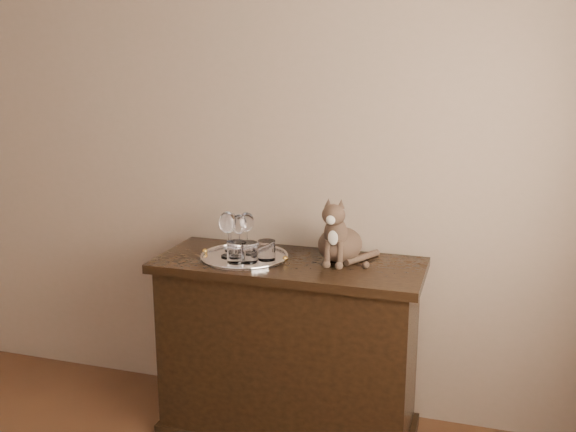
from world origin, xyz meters
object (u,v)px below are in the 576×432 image
wine_glass_c (228,234)px  tumbler_b (236,252)px  sideboard (289,349)px  wine_glass_b (247,232)px  tray (244,258)px  tumbler_a (248,252)px  tumbler_c (267,250)px  wine_glass_d (239,235)px  wine_glass_a (230,232)px  cat (340,228)px

wine_glass_c → tumbler_b: (0.07, -0.07, -0.06)m
sideboard → wine_glass_b: size_ratio=6.35×
sideboard → tray: 0.48m
sideboard → tumbler_b: 0.54m
tumbler_a → tumbler_c: tumbler_a is taller
wine_glass_b → wine_glass_d: bearing=-103.1°
tumbler_a → tumbler_c: size_ratio=1.03×
tray → wine_glass_a: size_ratio=2.21×
tray → cat: cat is taller
cat → wine_glass_b: bearing=-174.3°
sideboard → tumbler_b: size_ratio=12.69×
tray → tumbler_c: size_ratio=4.53×
wine_glass_a → cat: (0.52, 0.02, 0.05)m
wine_glass_b → tumbler_a: size_ratio=2.08×
tray → tumbler_a: 0.10m
wine_glass_c → tumbler_b: wine_glass_c is taller
wine_glass_c → cat: cat is taller
tumbler_b → tray: bearing=87.8°
tray → wine_glass_b: size_ratio=2.12×
wine_glass_d → tumbler_c: (0.14, -0.03, -0.05)m
wine_glass_d → wine_glass_a: bearing=137.8°
sideboard → tumbler_a: 0.51m
wine_glass_a → tumbler_a: size_ratio=2.00×
wine_glass_a → wine_glass_b: wine_glass_b is taller
wine_glass_c → tumbler_b: bearing=-45.7°
tray → wine_glass_d: 0.11m
wine_glass_c → wine_glass_d: bearing=42.1°
wine_glass_b → wine_glass_d: size_ratio=0.99×
tumbler_c → tumbler_a: bearing=-138.5°
sideboard → wine_glass_c: 0.61m
tray → tumbler_c: 0.12m
tumbler_a → tray: bearing=124.4°
tray → wine_glass_b: wine_glass_b is taller
wine_glass_b → tumbler_a: wine_glass_b is taller
cat → tray: bearing=-163.5°
sideboard → tumbler_a: size_ratio=13.24×
tumbler_c → wine_glass_a: bearing=156.3°
wine_glass_b → tumbler_a: bearing=-66.6°
tray → tumbler_b: (-0.00, -0.09, 0.05)m
wine_glass_a → wine_glass_b: size_ratio=0.96×
tumbler_a → wine_glass_a: bearing=134.4°
wine_glass_b → tumbler_b: bearing=-85.2°
wine_glass_c → wine_glass_b: bearing=60.8°
tumbler_c → wine_glass_c: bearing=-178.2°
wine_glass_a → tumbler_c: bearing=-23.7°
tray → wine_glass_c: (-0.07, -0.02, 0.11)m
wine_glass_b → wine_glass_c: 0.11m
sideboard → wine_glass_a: size_ratio=6.62×
tray → sideboard: bearing=6.6°
tray → tumbler_b: size_ratio=4.23×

